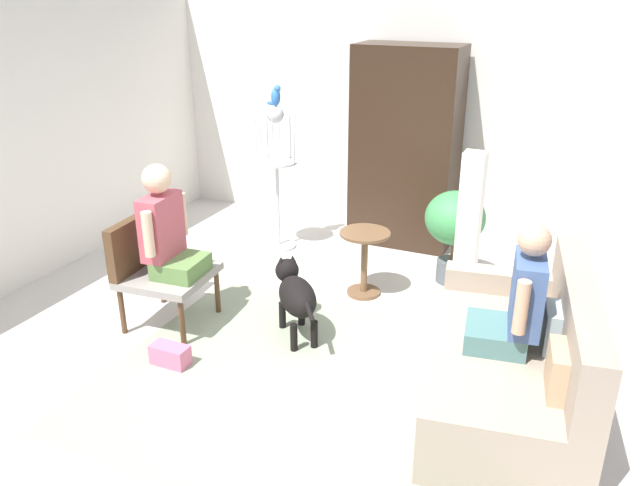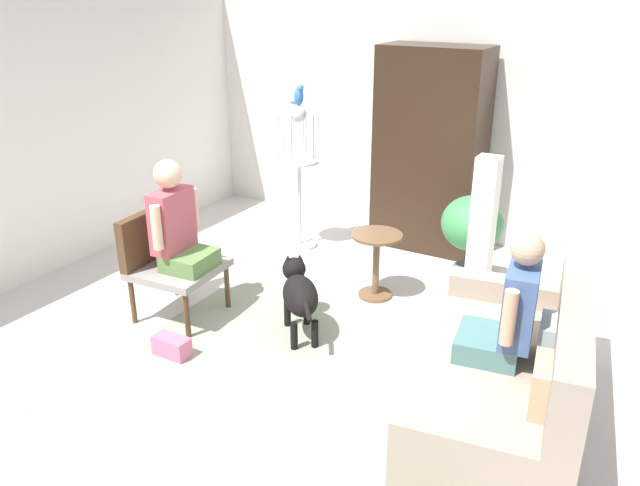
{
  "view_description": "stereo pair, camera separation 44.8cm",
  "coord_description": "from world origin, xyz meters",
  "views": [
    {
      "loc": [
        1.59,
        -3.59,
        2.59
      ],
      "look_at": [
        -0.1,
        0.19,
        0.88
      ],
      "focal_mm": 35.48,
      "sensor_mm": 36.0,
      "label": 1
    },
    {
      "loc": [
        1.98,
        -3.39,
        2.59
      ],
      "look_at": [
        -0.1,
        0.19,
        0.88
      ],
      "focal_mm": 35.48,
      "sensor_mm": 36.0,
      "label": 2
    }
  ],
  "objects": [
    {
      "name": "dog",
      "position": [
        -0.38,
        0.34,
        0.36
      ],
      "size": [
        0.6,
        0.68,
        0.57
      ],
      "color": "black",
      "rests_on": "ground"
    },
    {
      "name": "round_end_table",
      "position": [
        -0.13,
        1.22,
        0.36
      ],
      "size": [
        0.44,
        0.44,
        0.6
      ],
      "color": "brown",
      "rests_on": "ground"
    },
    {
      "name": "bird_cage_stand",
      "position": [
        -1.34,
        1.89,
        0.8
      ],
      "size": [
        0.42,
        0.42,
        1.49
      ],
      "color": "silver",
      "rests_on": "ground"
    },
    {
      "name": "left_wall",
      "position": [
        -3.1,
        0.3,
        1.27
      ],
      "size": [
        0.12,
        6.5,
        2.54
      ],
      "primitive_type": "cube",
      "color": "silver",
      "rests_on": "ground"
    },
    {
      "name": "person_on_armchair",
      "position": [
        -1.37,
        0.1,
        0.82
      ],
      "size": [
        0.44,
        0.55,
        0.89
      ],
      "color": "#587B41"
    },
    {
      "name": "handbag",
      "position": [
        -1.03,
        -0.43,
        0.08
      ],
      "size": [
        0.28,
        0.14,
        0.16
      ],
      "primitive_type": "cube",
      "color": "#D8668C",
      "rests_on": "ground"
    },
    {
      "name": "armchair",
      "position": [
        -1.51,
        0.09,
        0.52
      ],
      "size": [
        0.69,
        0.71,
        0.88
      ],
      "color": "#4C331E",
      "rests_on": "ground"
    },
    {
      "name": "person_on_couch",
      "position": [
        1.29,
        0.07,
        0.78
      ],
      "size": [
        0.49,
        0.55,
        0.83
      ],
      "color": "#47706E"
    },
    {
      "name": "potted_plant",
      "position": [
        0.52,
        1.8,
        0.58
      ],
      "size": [
        0.54,
        0.54,
        0.88
      ],
      "color": "#4C5156",
      "rests_on": "ground"
    },
    {
      "name": "back_wall",
      "position": [
        0.0,
        3.01,
        1.27
      ],
      "size": [
        6.69,
        0.12,
        2.54
      ],
      "primitive_type": "cube",
      "color": "silver",
      "rests_on": "ground"
    },
    {
      "name": "ground_plane",
      "position": [
        0.0,
        0.0,
        0.0
      ],
      "size": [
        7.31,
        7.31,
        0.0
      ],
      "primitive_type": "plane",
      "color": "beige"
    },
    {
      "name": "column_lamp",
      "position": [
        0.71,
        1.42,
        0.67
      ],
      "size": [
        0.2,
        0.2,
        1.35
      ],
      "color": "#4C4742",
      "rests_on": "ground"
    },
    {
      "name": "armoire_cabinet",
      "position": [
        -0.21,
        2.6,
        1.03
      ],
      "size": [
        1.05,
        0.56,
        2.05
      ],
      "primitive_type": "cube",
      "color": "black",
      "rests_on": "ground"
    },
    {
      "name": "parrot",
      "position": [
        -1.33,
        1.89,
        1.58
      ],
      "size": [
        0.17,
        0.1,
        0.2
      ],
      "color": "blue",
      "rests_on": "bird_cage_stand"
    },
    {
      "name": "couch",
      "position": [
        1.33,
        0.09,
        0.32
      ],
      "size": [
        1.19,
        1.88,
        0.92
      ],
      "color": "gray",
      "rests_on": "ground"
    },
    {
      "name": "area_rug",
      "position": [
        0.05,
        -0.26,
        0.0
      ],
      "size": [
        2.95,
        2.37,
        0.01
      ],
      "primitive_type": "cube",
      "color": "gray",
      "rests_on": "ground"
    }
  ]
}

